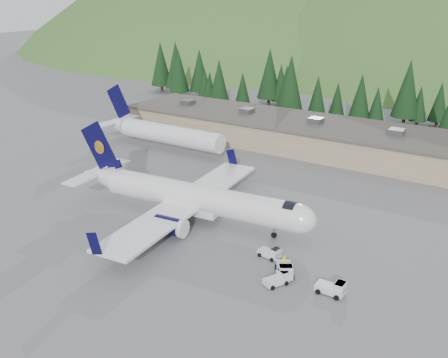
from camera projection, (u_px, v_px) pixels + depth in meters
ground at (200, 221)px, 65.94m from camera, size 600.00×600.00×0.00m
airliner at (192, 198)px, 65.27m from camera, size 35.19×33.06×11.67m
second_airliner at (159, 132)px, 94.65m from camera, size 27.50×11.00×10.05m
baggage_tug_a at (271, 253)px, 56.63m from camera, size 2.73×1.86×1.37m
baggage_tug_b at (333, 288)px, 49.79m from camera, size 2.91×1.77×1.55m
baggage_tug_c at (278, 279)px, 51.58m from camera, size 2.43×2.90×1.38m
terminal_building at (291, 132)px, 97.42m from camera, size 71.00×17.00×6.10m
baggage_tug_d at (285, 270)px, 52.97m from camera, size 3.00×3.46×1.66m
ramp_worker at (284, 262)px, 54.17m from camera, size 0.74×0.61×1.73m
tree_line at (318, 86)px, 116.91m from camera, size 113.13×18.75×14.45m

